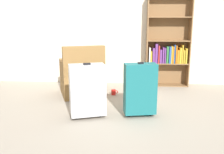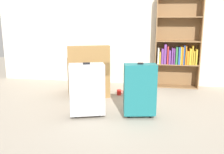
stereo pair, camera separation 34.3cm
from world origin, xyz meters
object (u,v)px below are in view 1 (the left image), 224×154
object	(u,v)px
mug	(114,92)
suitcase_silver	(87,90)
armchair	(82,78)
suitcase_teal	(140,89)
bookshelf	(168,45)

from	to	relation	value
mug	suitcase_silver	distance (m)	1.18
armchair	suitcase_silver	bearing A→B (deg)	-75.51
mug	suitcase_teal	bearing A→B (deg)	-67.23
bookshelf	suitcase_silver	bearing A→B (deg)	-125.68
mug	bookshelf	bearing A→B (deg)	36.13
bookshelf	suitcase_teal	bearing A→B (deg)	-109.27
bookshelf	mug	size ratio (longest dim) A/B	15.09
mug	suitcase_teal	size ratio (longest dim) A/B	0.16
bookshelf	armchair	bearing A→B (deg)	-153.48
bookshelf	mug	world-z (taller)	bookshelf
bookshelf	mug	distance (m)	1.49
suitcase_teal	armchair	bearing A→B (deg)	135.80
armchair	mug	distance (m)	0.63
armchair	suitcase_silver	world-z (taller)	armchair
bookshelf	suitcase_silver	world-z (taller)	bookshelf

